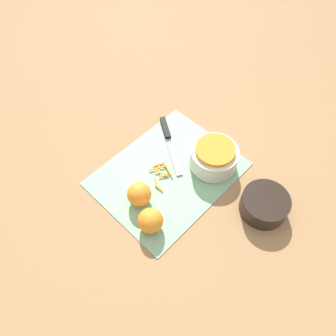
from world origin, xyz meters
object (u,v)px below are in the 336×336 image
bowl_speckled (214,157)px  bowl_dark (264,204)px  orange_left (151,221)px  knife (167,135)px  orange_right (139,194)px

bowl_speckled → bowl_dark: size_ratio=1.08×
orange_left → bowl_dark: bearing=143.8°
bowl_dark → knife: size_ratio=0.64×
bowl_speckled → orange_right: bearing=-15.8°
orange_left → knife: bearing=-143.9°
bowl_dark → orange_left: (0.29, -0.21, 0.01)m
knife → orange_right: size_ratio=3.01×
bowl_dark → orange_right: size_ratio=1.92×
bowl_dark → orange_right: 0.40m
bowl_dark → knife: bowl_dark is taller
orange_left → orange_right: (-0.04, -0.09, -0.00)m
bowl_speckled → orange_right: size_ratio=2.09×
bowl_dark → knife: bearing=-90.6°
orange_left → orange_right: bearing=-112.9°
bowl_speckled → bowl_dark: 0.23m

